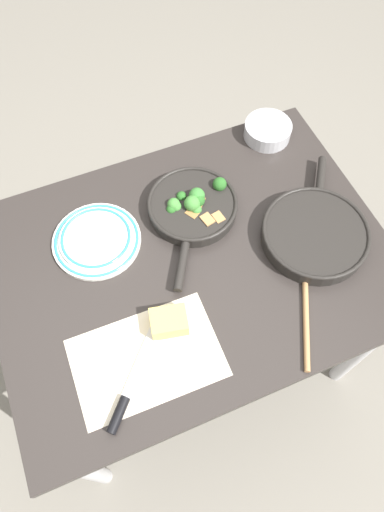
# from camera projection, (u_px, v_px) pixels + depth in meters

# --- Properties ---
(ground_plane) EXTENTS (14.00, 14.00, 0.00)m
(ground_plane) POSITION_uv_depth(u_px,v_px,m) (192.00, 343.00, 1.91)
(ground_plane) COLOR slate
(dining_table_red) EXTENTS (1.09, 0.81, 0.74)m
(dining_table_red) POSITION_uv_depth(u_px,v_px,m) (192.00, 274.00, 1.34)
(dining_table_red) COLOR #2D2826
(dining_table_red) RESTS_ON ground_plane
(skillet_broccoli) EXTENTS (0.28, 0.37, 0.07)m
(skillet_broccoli) POSITION_uv_depth(u_px,v_px,m) (193.00, 206.00, 1.31)
(skillet_broccoli) COLOR black
(skillet_broccoli) RESTS_ON dining_table_red
(skillet_eggs) EXTENTS (0.32, 0.38, 0.05)m
(skillet_eggs) POSITION_uv_depth(u_px,v_px,m) (315.00, 234.00, 1.27)
(skillet_eggs) COLOR black
(skillet_eggs) RESTS_ON dining_table_red
(wooden_spoon) EXTENTS (0.20, 0.34, 0.02)m
(wooden_spoon) POSITION_uv_depth(u_px,v_px,m) (305.00, 287.00, 1.21)
(wooden_spoon) COLOR #A87A4C
(wooden_spoon) RESTS_ON dining_table_red
(parchment_sheet) EXTENTS (0.37, 0.24, 0.00)m
(parchment_sheet) POSITION_uv_depth(u_px,v_px,m) (147.00, 358.00, 1.13)
(parchment_sheet) COLOR beige
(parchment_sheet) RESTS_ON dining_table_red
(grater_knife) EXTENTS (0.22, 0.24, 0.02)m
(grater_knife) POSITION_uv_depth(u_px,v_px,m) (129.00, 390.00, 1.08)
(grater_knife) COLOR silver
(grater_knife) RESTS_ON dining_table_red
(cheese_block) EXTENTS (0.11, 0.09, 0.05)m
(cheese_block) POSITION_uv_depth(u_px,v_px,m) (169.00, 322.00, 1.15)
(cheese_block) COLOR #E0C15B
(cheese_block) RESTS_ON dining_table_red
(dinner_plate_stack) EXTENTS (0.25, 0.25, 0.03)m
(dinner_plate_stack) POSITION_uv_depth(u_px,v_px,m) (96.00, 239.00, 1.28)
(dinner_plate_stack) COLOR silver
(dinner_plate_stack) RESTS_ON dining_table_red
(prep_bowl_steel) EXTENTS (0.15, 0.15, 0.05)m
(prep_bowl_steel) POSITION_uv_depth(u_px,v_px,m) (268.00, 131.00, 1.46)
(prep_bowl_steel) COLOR #B7B7BC
(prep_bowl_steel) RESTS_ON dining_table_red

